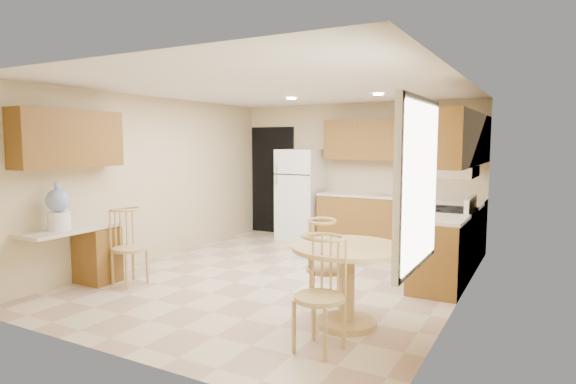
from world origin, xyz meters
The scene contains 30 objects.
floor centered at (0.00, 0.00, 0.00)m, with size 5.50×5.50×0.00m, color #C5B18F.
ceiling centered at (0.00, 0.00, 2.50)m, with size 4.50×5.50×0.02m, color white.
wall_back centered at (0.00, 2.75, 1.25)m, with size 4.50×0.02×2.50m, color #C8B287.
wall_front centered at (0.00, -2.75, 1.25)m, with size 4.50×0.02×2.50m, color #C8B287.
wall_left centered at (-2.25, 0.00, 1.25)m, with size 0.02×5.50×2.50m, color #C8B287.
wall_right centered at (2.25, 0.00, 1.25)m, with size 0.02×5.50×2.50m, color #C8B287.
doorway centered at (-1.75, 2.73, 1.05)m, with size 0.90×0.02×2.10m, color black.
base_cab_back centered at (0.88, 2.45, 0.43)m, with size 2.75×0.60×0.87m, color brown.
counter_back centered at (0.88, 2.45, 0.89)m, with size 2.75×0.63×0.04m, color beige.
base_cab_right_a centered at (1.95, 1.85, 0.43)m, with size 0.60×0.59×0.87m, color brown.
counter_right_a centered at (1.95, 1.85, 0.89)m, with size 0.63×0.59×0.04m, color beige.
base_cab_right_b centered at (1.95, 0.40, 0.43)m, with size 0.60×0.80×0.87m, color brown.
counter_right_b centered at (1.95, 0.40, 0.89)m, with size 0.63×0.80×0.04m, color beige.
upper_cab_back centered at (0.88, 2.58, 1.85)m, with size 2.75×0.33×0.70m, color brown.
upper_cab_right centered at (2.08, 1.21, 1.85)m, with size 0.33×2.42×0.70m, color brown.
upper_cab_left centered at (-2.08, -1.60, 1.85)m, with size 0.33×1.40×0.70m, color brown.
sink centered at (0.85, 2.45, 0.91)m, with size 0.78×0.44×0.01m, color silver.
range_hood centered at (2.00, 1.18, 1.42)m, with size 0.50×0.76×0.14m, color silver.
desk_pedestal centered at (-2.00, -1.32, 0.36)m, with size 0.48×0.42×0.72m, color brown.
desk_top centered at (-2.00, -1.70, 0.75)m, with size 0.50×1.20×0.04m, color beige.
window centered at (2.23, -1.85, 1.50)m, with size 0.06×1.12×1.30m.
can_light_a centered at (-0.50, 1.20, 2.48)m, with size 0.14×0.14×0.02m, color white.
can_light_b centered at (0.90, 1.20, 2.48)m, with size 0.14×0.14×0.02m, color white.
refrigerator centered at (-0.95, 2.40, 0.84)m, with size 0.74×0.72×1.67m.
stove centered at (1.92, 1.18, 0.47)m, with size 0.65×0.76×1.09m.
dining_table centered at (1.40, -1.18, 0.53)m, with size 1.09×1.09×0.81m.
chair_table_a centered at (1.07, -1.02, 0.60)m, with size 0.44×0.56×0.99m.
chair_table_b centered at (1.40, -1.92, 0.61)m, with size 0.44×0.44×1.00m.
chair_desk centered at (-1.55, -1.29, 0.59)m, with size 0.43×0.55×0.96m.
water_crock centered at (-2.00, -1.85, 1.03)m, with size 0.28×0.28×0.57m.
Camera 1 is at (3.09, -5.50, 1.82)m, focal length 30.00 mm.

